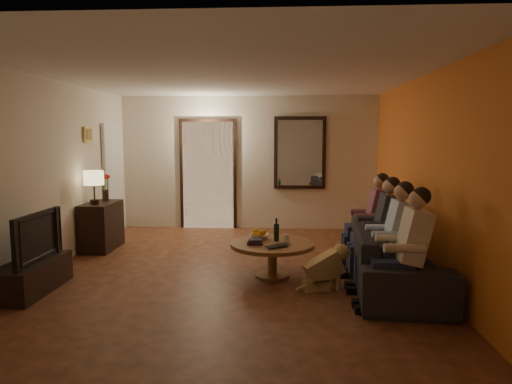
# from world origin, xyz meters

# --- Properties ---
(floor) EXTENTS (5.00, 6.00, 0.01)m
(floor) POSITION_xyz_m (0.00, 0.00, 0.00)
(floor) COLOR #3D2210
(floor) RESTS_ON ground
(ceiling) EXTENTS (5.00, 6.00, 0.01)m
(ceiling) POSITION_xyz_m (0.00, 0.00, 2.60)
(ceiling) COLOR white
(ceiling) RESTS_ON back_wall
(back_wall) EXTENTS (5.00, 0.02, 2.60)m
(back_wall) POSITION_xyz_m (0.00, 3.00, 1.30)
(back_wall) COLOR beige
(back_wall) RESTS_ON floor
(front_wall) EXTENTS (5.00, 0.02, 2.60)m
(front_wall) POSITION_xyz_m (0.00, -3.00, 1.30)
(front_wall) COLOR beige
(front_wall) RESTS_ON floor
(left_wall) EXTENTS (0.02, 6.00, 2.60)m
(left_wall) POSITION_xyz_m (-2.50, 0.00, 1.30)
(left_wall) COLOR beige
(left_wall) RESTS_ON floor
(right_wall) EXTENTS (0.02, 6.00, 2.60)m
(right_wall) POSITION_xyz_m (2.50, 0.00, 1.30)
(right_wall) COLOR beige
(right_wall) RESTS_ON floor
(orange_accent) EXTENTS (0.01, 6.00, 2.60)m
(orange_accent) POSITION_xyz_m (2.49, 0.00, 1.30)
(orange_accent) COLOR orange
(orange_accent) RESTS_ON right_wall
(kitchen_doorway) EXTENTS (1.00, 0.06, 2.10)m
(kitchen_doorway) POSITION_xyz_m (-0.80, 2.98, 1.05)
(kitchen_doorway) COLOR #FFE0A5
(kitchen_doorway) RESTS_ON floor
(door_trim) EXTENTS (1.12, 0.04, 2.22)m
(door_trim) POSITION_xyz_m (-0.80, 2.97, 1.05)
(door_trim) COLOR black
(door_trim) RESTS_ON floor
(fridge_glimpse) EXTENTS (0.45, 0.03, 1.70)m
(fridge_glimpse) POSITION_xyz_m (-0.55, 2.98, 0.90)
(fridge_glimpse) COLOR silver
(fridge_glimpse) RESTS_ON floor
(mirror_frame) EXTENTS (1.00, 0.05, 1.40)m
(mirror_frame) POSITION_xyz_m (1.00, 2.96, 1.50)
(mirror_frame) COLOR black
(mirror_frame) RESTS_ON back_wall
(mirror_glass) EXTENTS (0.86, 0.02, 1.26)m
(mirror_glass) POSITION_xyz_m (1.00, 2.93, 1.50)
(mirror_glass) COLOR white
(mirror_glass) RESTS_ON back_wall
(white_door) EXTENTS (0.06, 0.85, 2.04)m
(white_door) POSITION_xyz_m (-2.46, 2.30, 1.02)
(white_door) COLOR white
(white_door) RESTS_ON floor
(framed_art) EXTENTS (0.03, 0.28, 0.24)m
(framed_art) POSITION_xyz_m (-2.47, 1.30, 1.85)
(framed_art) COLOR #B28C33
(framed_art) RESTS_ON left_wall
(art_canvas) EXTENTS (0.01, 0.22, 0.18)m
(art_canvas) POSITION_xyz_m (-2.46, 1.30, 1.85)
(art_canvas) COLOR brown
(art_canvas) RESTS_ON left_wall
(dresser) EXTENTS (0.45, 0.85, 0.76)m
(dresser) POSITION_xyz_m (-2.25, 1.15, 0.38)
(dresser) COLOR black
(dresser) RESTS_ON floor
(table_lamp) EXTENTS (0.30, 0.30, 0.54)m
(table_lamp) POSITION_xyz_m (-2.25, 0.93, 1.03)
(table_lamp) COLOR beige
(table_lamp) RESTS_ON dresser
(flower_vase) EXTENTS (0.14, 0.14, 0.44)m
(flower_vase) POSITION_xyz_m (-2.25, 1.37, 0.98)
(flower_vase) COLOR red
(flower_vase) RESTS_ON dresser
(tv_stand) EXTENTS (0.45, 1.11, 0.37)m
(tv_stand) POSITION_xyz_m (-2.25, -0.93, 0.18)
(tv_stand) COLOR black
(tv_stand) RESTS_ON floor
(tv) EXTENTS (1.00, 0.13, 0.57)m
(tv) POSITION_xyz_m (-2.25, -0.93, 0.66)
(tv) COLOR black
(tv) RESTS_ON tv_stand
(sofa) EXTENTS (2.52, 1.18, 0.71)m
(sofa) POSITION_xyz_m (2.04, -0.39, 0.36)
(sofa) COLOR black
(sofa) RESTS_ON floor
(person_a) EXTENTS (0.60, 0.40, 1.20)m
(person_a) POSITION_xyz_m (1.94, -1.29, 0.60)
(person_a) COLOR tan
(person_a) RESTS_ON sofa
(person_b) EXTENTS (0.60, 0.40, 1.20)m
(person_b) POSITION_xyz_m (1.94, -0.69, 0.60)
(person_b) COLOR tan
(person_b) RESTS_ON sofa
(person_c) EXTENTS (0.60, 0.40, 1.20)m
(person_c) POSITION_xyz_m (1.94, -0.09, 0.60)
(person_c) COLOR tan
(person_c) RESTS_ON sofa
(person_d) EXTENTS (0.60, 0.40, 1.20)m
(person_d) POSITION_xyz_m (1.94, 0.51, 0.60)
(person_d) COLOR tan
(person_d) RESTS_ON sofa
(dog) EXTENTS (0.61, 0.41, 0.56)m
(dog) POSITION_xyz_m (1.16, -0.65, 0.28)
(dog) COLOR tan
(dog) RESTS_ON floor
(coffee_table) EXTENTS (1.18, 1.18, 0.45)m
(coffee_table) POSITION_xyz_m (0.54, -0.17, 0.23)
(coffee_table) COLOR brown
(coffee_table) RESTS_ON floor
(bowl) EXTENTS (0.26, 0.26, 0.06)m
(bowl) POSITION_xyz_m (0.36, 0.05, 0.48)
(bowl) COLOR white
(bowl) RESTS_ON coffee_table
(oranges) EXTENTS (0.20, 0.20, 0.08)m
(oranges) POSITION_xyz_m (0.36, 0.05, 0.55)
(oranges) COLOR orange
(oranges) RESTS_ON bowl
(wine_bottle) EXTENTS (0.07, 0.07, 0.31)m
(wine_bottle) POSITION_xyz_m (0.59, -0.07, 0.60)
(wine_bottle) COLOR black
(wine_bottle) RESTS_ON coffee_table
(wine_glass) EXTENTS (0.06, 0.06, 0.10)m
(wine_glass) POSITION_xyz_m (0.72, -0.12, 0.50)
(wine_glass) COLOR silver
(wine_glass) RESTS_ON coffee_table
(book_stack) EXTENTS (0.20, 0.15, 0.07)m
(book_stack) POSITION_xyz_m (0.32, -0.27, 0.48)
(book_stack) COLOR black
(book_stack) RESTS_ON coffee_table
(laptop) EXTENTS (0.39, 0.37, 0.03)m
(laptop) POSITION_xyz_m (0.64, -0.45, 0.46)
(laptop) COLOR black
(laptop) RESTS_ON coffee_table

